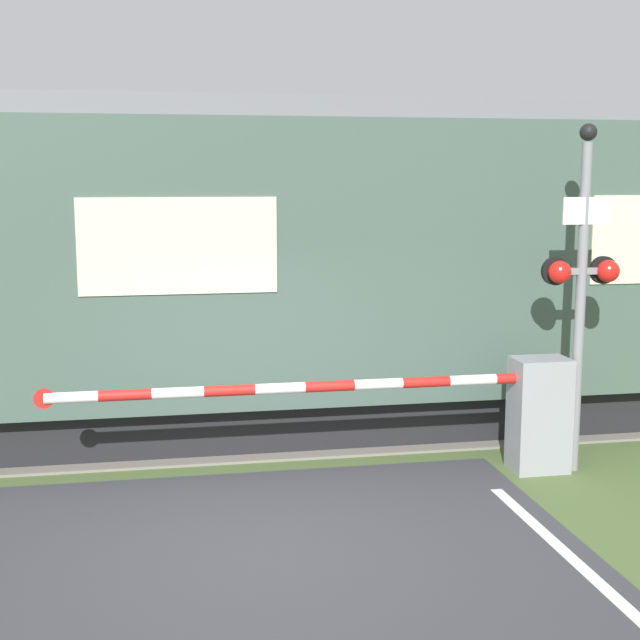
% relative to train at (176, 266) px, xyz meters
% --- Properties ---
extents(ground_plane, '(80.00, 80.00, 0.00)m').
position_rel_train_xyz_m(ground_plane, '(0.70, -3.96, -2.08)').
color(ground_plane, '#4C6033').
extents(track_bed, '(36.00, 3.20, 0.13)m').
position_rel_train_xyz_m(track_bed, '(0.70, 0.00, -2.06)').
color(track_bed, slate).
rests_on(track_bed, ground_plane).
extents(train, '(21.14, 3.21, 4.07)m').
position_rel_train_xyz_m(train, '(0.00, 0.00, 0.00)').
color(train, black).
rests_on(train, ground_plane).
extents(crossing_barrier, '(5.58, 0.44, 1.25)m').
position_rel_train_xyz_m(crossing_barrier, '(3.41, -2.40, -1.38)').
color(crossing_barrier, gray).
rests_on(crossing_barrier, ground_plane).
extents(signal_post, '(0.85, 0.26, 3.74)m').
position_rel_train_xyz_m(signal_post, '(4.21, -2.47, 0.04)').
color(signal_post, gray).
rests_on(signal_post, ground_plane).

